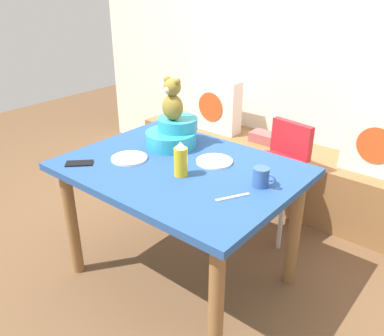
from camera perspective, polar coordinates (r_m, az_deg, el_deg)
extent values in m
plane|color=brown|center=(2.56, -1.47, -14.82)|extent=(8.00, 8.00, 0.00)
cube|color=silver|center=(3.24, 16.60, 18.17)|extent=(4.40, 0.10, 2.60)
cube|color=olive|center=(3.30, 12.38, -0.78)|extent=(2.60, 0.44, 0.46)
cube|color=white|center=(3.43, 3.36, 8.90)|extent=(0.44, 0.14, 0.44)
cylinder|color=#D84C1E|center=(3.38, 2.61, 8.62)|extent=(0.24, 0.01, 0.24)
cube|color=white|center=(2.90, 24.92, 3.33)|extent=(0.44, 0.14, 0.44)
cylinder|color=#D84C1E|center=(2.83, 24.49, 2.91)|extent=(0.24, 0.01, 0.24)
cube|color=#9F514F|center=(3.27, 10.07, 4.32)|extent=(0.20, 0.14, 0.08)
cube|color=#264C8C|center=(2.17, -1.68, -0.16)|extent=(1.23, 0.93, 0.04)
cylinder|color=olive|center=(2.49, -16.63, -7.38)|extent=(0.07, 0.07, 0.70)
cylinder|color=olive|center=(1.87, 3.42, -18.99)|extent=(0.07, 0.07, 0.70)
cylinder|color=olive|center=(2.90, -4.60, -1.42)|extent=(0.07, 0.07, 0.70)
cylinder|color=olive|center=(2.38, 14.25, -8.69)|extent=(0.07, 0.07, 0.70)
cylinder|color=red|center=(2.74, 11.83, 0.17)|extent=(0.34, 0.34, 0.10)
cube|color=red|center=(2.79, 13.89, 3.96)|extent=(0.30, 0.10, 0.24)
cube|color=white|center=(2.59, 9.51, 0.35)|extent=(0.33, 0.25, 0.02)
cylinder|color=silver|center=(2.82, 7.46, -5.13)|extent=(0.03, 0.03, 0.46)
cylinder|color=silver|center=(2.71, 12.47, -6.98)|extent=(0.03, 0.03, 0.46)
cylinder|color=silver|center=(3.04, 10.32, -3.01)|extent=(0.03, 0.03, 0.46)
cylinder|color=silver|center=(2.93, 15.06, -4.62)|extent=(0.03, 0.03, 0.46)
cylinder|color=teal|center=(2.40, -2.98, 4.13)|extent=(0.30, 0.30, 0.09)
cylinder|color=teal|center=(2.41, -2.06, 6.30)|extent=(0.24, 0.24, 0.07)
ellipsoid|color=olive|center=(2.35, -2.75, 8.58)|extent=(0.13, 0.11, 0.15)
sphere|color=olive|center=(2.32, -2.81, 11.35)|extent=(0.10, 0.10, 0.10)
sphere|color=beige|center=(2.29, -3.53, 10.96)|extent=(0.04, 0.04, 0.04)
sphere|color=olive|center=(2.34, -3.53, 12.38)|extent=(0.04, 0.04, 0.04)
sphere|color=olive|center=(2.29, -2.12, 12.12)|extent=(0.04, 0.04, 0.04)
cylinder|color=gold|center=(2.03, -1.60, 0.86)|extent=(0.07, 0.07, 0.15)
cone|color=white|center=(1.99, -1.63, 3.29)|extent=(0.06, 0.06, 0.03)
cylinder|color=#335999|center=(1.96, 9.71, -1.26)|extent=(0.08, 0.08, 0.09)
torus|color=#335999|center=(1.94, 11.03, -1.57)|extent=(0.06, 0.01, 0.06)
cylinder|color=white|center=(2.26, -8.85, 1.36)|extent=(0.20, 0.20, 0.01)
cylinder|color=white|center=(2.20, 3.18, 0.95)|extent=(0.20, 0.20, 0.01)
cube|color=black|center=(2.26, -15.64, 0.64)|extent=(0.15, 0.15, 0.01)
cube|color=silver|center=(1.86, 5.78, -4.12)|extent=(0.10, 0.16, 0.01)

